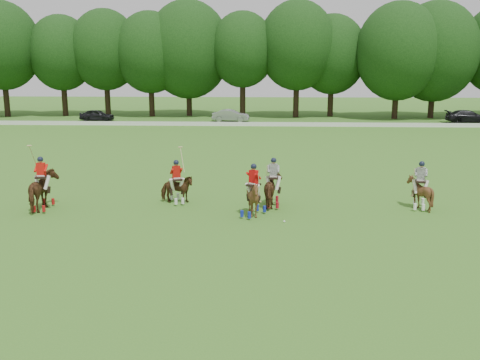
{
  "coord_description": "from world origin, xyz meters",
  "views": [
    {
      "loc": [
        3.04,
        -19.24,
        6.49
      ],
      "look_at": [
        1.85,
        4.2,
        1.4
      ],
      "focal_mm": 40.0,
      "sensor_mm": 36.0,
      "label": 1
    }
  ],
  "objects_px": {
    "car_mid": "(231,116)",
    "polo_red_a": "(43,190)",
    "polo_stripe_a": "(273,189)",
    "polo_stripe_b": "(420,192)",
    "polo_red_b": "(177,188)",
    "car_right": "(468,117)",
    "car_left": "(97,115)",
    "polo_red_c": "(253,198)",
    "polo_ball": "(284,221)"
  },
  "relations": [
    {
      "from": "polo_red_c",
      "to": "polo_stripe_a",
      "type": "bearing_deg",
      "value": 62.47
    },
    {
      "from": "polo_red_b",
      "to": "polo_stripe_b",
      "type": "distance_m",
      "value": 11.27
    },
    {
      "from": "car_mid",
      "to": "polo_red_a",
      "type": "distance_m",
      "value": 39.14
    },
    {
      "from": "car_left",
      "to": "polo_ball",
      "type": "height_order",
      "value": "car_left"
    },
    {
      "from": "polo_red_a",
      "to": "polo_ball",
      "type": "bearing_deg",
      "value": -7.74
    },
    {
      "from": "polo_red_a",
      "to": "polo_stripe_b",
      "type": "bearing_deg",
      "value": 3.52
    },
    {
      "from": "car_mid",
      "to": "polo_red_a",
      "type": "xyz_separation_m",
      "value": [
        -5.92,
        -38.69,
        0.21
      ]
    },
    {
      "from": "polo_red_c",
      "to": "polo_stripe_b",
      "type": "distance_m",
      "value": 7.74
    },
    {
      "from": "car_left",
      "to": "polo_stripe_a",
      "type": "height_order",
      "value": "polo_stripe_a"
    },
    {
      "from": "car_right",
      "to": "polo_stripe_a",
      "type": "bearing_deg",
      "value": 152.33
    },
    {
      "from": "polo_stripe_b",
      "to": "polo_stripe_a",
      "type": "bearing_deg",
      "value": 179.7
    },
    {
      "from": "polo_stripe_a",
      "to": "polo_stripe_b",
      "type": "bearing_deg",
      "value": -0.3
    },
    {
      "from": "polo_red_b",
      "to": "polo_red_c",
      "type": "relative_size",
      "value": 1.13
    },
    {
      "from": "polo_stripe_a",
      "to": "car_mid",
      "type": "bearing_deg",
      "value": 96.86
    },
    {
      "from": "polo_stripe_a",
      "to": "polo_ball",
      "type": "height_order",
      "value": "polo_stripe_a"
    },
    {
      "from": "polo_red_a",
      "to": "polo_stripe_b",
      "type": "distance_m",
      "value": 17.17
    },
    {
      "from": "polo_red_c",
      "to": "polo_ball",
      "type": "xyz_separation_m",
      "value": [
        1.32,
        -0.9,
        -0.79
      ]
    },
    {
      "from": "car_left",
      "to": "polo_red_b",
      "type": "relative_size",
      "value": 1.5
    },
    {
      "from": "polo_stripe_a",
      "to": "polo_stripe_b",
      "type": "relative_size",
      "value": 1.04
    },
    {
      "from": "car_left",
      "to": "polo_red_a",
      "type": "bearing_deg",
      "value": -163.27
    },
    {
      "from": "polo_red_b",
      "to": "polo_stripe_a",
      "type": "bearing_deg",
      "value": -4.69
    },
    {
      "from": "polo_red_b",
      "to": "polo_ball",
      "type": "height_order",
      "value": "polo_red_b"
    },
    {
      "from": "polo_red_b",
      "to": "car_right",
      "type": "bearing_deg",
      "value": 54.05
    },
    {
      "from": "polo_red_b",
      "to": "polo_red_c",
      "type": "xyz_separation_m",
      "value": [
        3.7,
        -2.05,
        0.11
      ]
    },
    {
      "from": "polo_red_a",
      "to": "polo_red_b",
      "type": "xyz_separation_m",
      "value": [
        5.87,
        1.46,
        -0.18
      ]
    },
    {
      "from": "polo_red_a",
      "to": "polo_red_b",
      "type": "bearing_deg",
      "value": 13.99
    },
    {
      "from": "polo_stripe_a",
      "to": "polo_red_c",
      "type": "bearing_deg",
      "value": -117.53
    },
    {
      "from": "polo_red_c",
      "to": "polo_stripe_b",
      "type": "xyz_separation_m",
      "value": [
        7.57,
        1.64,
        -0.06
      ]
    },
    {
      "from": "polo_ball",
      "to": "polo_red_a",
      "type": "bearing_deg",
      "value": 172.26
    },
    {
      "from": "polo_stripe_a",
      "to": "polo_ball",
      "type": "xyz_separation_m",
      "value": [
        0.45,
        -2.57,
        -0.79
      ]
    },
    {
      "from": "polo_red_a",
      "to": "polo_red_c",
      "type": "height_order",
      "value": "polo_red_a"
    },
    {
      "from": "car_mid",
      "to": "polo_stripe_a",
      "type": "xyz_separation_m",
      "value": [
        4.52,
        -37.6,
        0.14
      ]
    },
    {
      "from": "car_left",
      "to": "polo_stripe_b",
      "type": "xyz_separation_m",
      "value": [
        26.91,
        -37.64,
        0.11
      ]
    },
    {
      "from": "car_left",
      "to": "polo_red_c",
      "type": "bearing_deg",
      "value": -151.22
    },
    {
      "from": "polo_red_b",
      "to": "polo_stripe_b",
      "type": "height_order",
      "value": "polo_red_b"
    },
    {
      "from": "polo_stripe_a",
      "to": "car_left",
      "type": "bearing_deg",
      "value": 118.27
    },
    {
      "from": "car_mid",
      "to": "car_right",
      "type": "distance_m",
      "value": 26.95
    },
    {
      "from": "car_mid",
      "to": "polo_stripe_a",
      "type": "bearing_deg",
      "value": -167.96
    },
    {
      "from": "polo_stripe_b",
      "to": "car_left",
      "type": "bearing_deg",
      "value": 125.57
    },
    {
      "from": "car_mid",
      "to": "polo_stripe_a",
      "type": "relative_size",
      "value": 1.83
    },
    {
      "from": "polo_red_c",
      "to": "polo_ball",
      "type": "distance_m",
      "value": 1.78
    },
    {
      "from": "car_mid",
      "to": "polo_red_b",
      "type": "relative_size",
      "value": 1.6
    },
    {
      "from": "polo_red_b",
      "to": "polo_stripe_b",
      "type": "bearing_deg",
      "value": -2.08
    },
    {
      "from": "polo_red_b",
      "to": "car_left",
      "type": "bearing_deg",
      "value": 112.8
    },
    {
      "from": "car_left",
      "to": "car_right",
      "type": "relative_size",
      "value": 0.8
    },
    {
      "from": "polo_red_c",
      "to": "car_mid",
      "type": "bearing_deg",
      "value": 95.31
    },
    {
      "from": "polo_red_a",
      "to": "polo_ball",
      "type": "xyz_separation_m",
      "value": [
        10.89,
        -1.48,
        -0.86
      ]
    },
    {
      "from": "car_left",
      "to": "polo_red_a",
      "type": "distance_m",
      "value": 39.9
    },
    {
      "from": "car_left",
      "to": "car_mid",
      "type": "distance_m",
      "value": 15.7
    },
    {
      "from": "car_mid",
      "to": "polo_red_a",
      "type": "relative_size",
      "value": 1.41
    }
  ]
}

